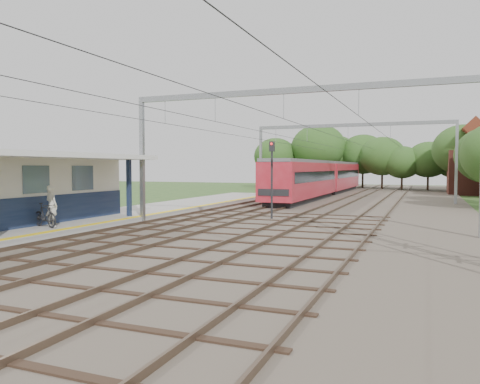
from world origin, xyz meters
The scene contains 10 objects.
ballast_bed centered at (4.00, 30.00, 0.05)m, with size 18.00×90.00×0.10m, color #473D33.
platform centered at (-7.50, 14.00, 0.17)m, with size 5.00×52.00×0.35m, color gray.
yellow_stripe centered at (-5.25, 14.00, 0.35)m, with size 0.45×52.00×0.01m, color yellow.
rail_tracks centered at (1.50, 30.00, 0.18)m, with size 11.80×88.00×0.15m.
catenary_system centered at (3.39, 25.28, 5.51)m, with size 17.22×88.00×7.00m.
tree_band centered at (3.84, 57.12, 4.92)m, with size 31.72×30.88×8.82m.
person centered at (-6.40, 9.62, 1.32)m, with size 0.71×0.46×1.93m, color silver.
bicycle centered at (-6.54, 9.34, 0.91)m, with size 0.53×1.87×1.12m, color black.
train centered at (-0.50, 42.33, 2.05)m, with size 2.79×34.75×3.67m.
signal_post centered at (1.35, 18.86, 2.97)m, with size 0.34×0.29×4.62m.
Camera 1 is at (9.80, -7.22, 3.12)m, focal length 35.00 mm.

